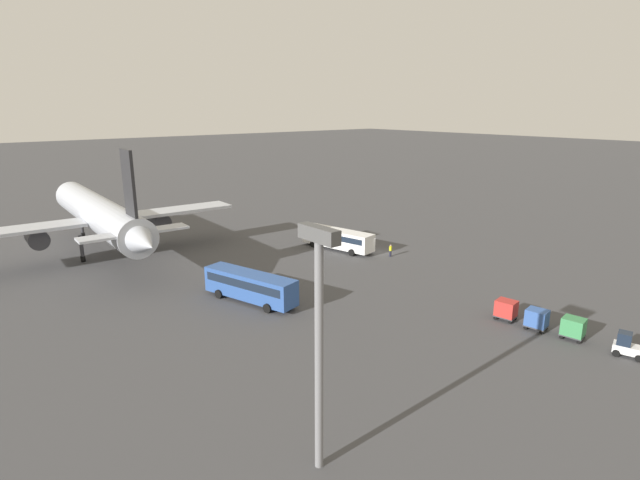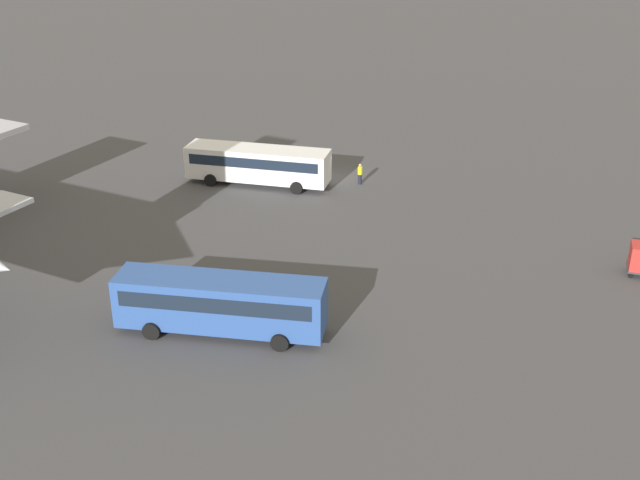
% 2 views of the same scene
% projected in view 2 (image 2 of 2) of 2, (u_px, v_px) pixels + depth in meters
% --- Properties ---
extents(ground_plane, '(600.00, 600.00, 0.00)m').
position_uv_depth(ground_plane, '(331.00, 179.00, 66.93)').
color(ground_plane, '#424244').
extents(shuttle_bus_near, '(12.03, 4.96, 3.04)m').
position_uv_depth(shuttle_bus_near, '(258.00, 163.00, 65.17)').
color(shuttle_bus_near, white).
rests_on(shuttle_bus_near, ground).
extents(shuttle_bus_far, '(11.89, 5.61, 3.29)m').
position_uv_depth(shuttle_bus_far, '(220.00, 301.00, 44.01)').
color(shuttle_bus_far, '#2D5199').
rests_on(shuttle_bus_far, ground).
extents(worker_person, '(0.38, 0.38, 1.74)m').
position_uv_depth(worker_person, '(360.00, 174.00, 65.52)').
color(worker_person, '#1E1E2D').
rests_on(worker_person, ground).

